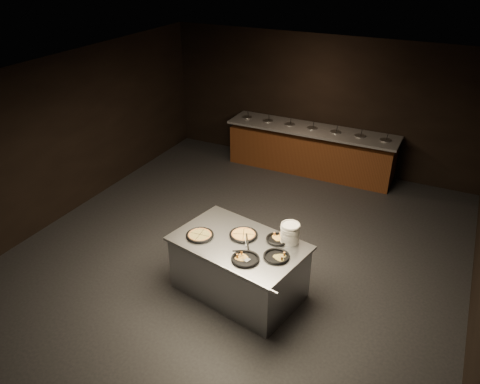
{
  "coord_description": "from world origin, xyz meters",
  "views": [
    {
      "loc": [
        2.83,
        -5.62,
        4.6
      ],
      "look_at": [
        -0.11,
        0.3,
        1.01
      ],
      "focal_mm": 35.0,
      "sensor_mm": 36.0,
      "label": 1
    }
  ],
  "objects": [
    {
      "name": "room",
      "position": [
        0.0,
        0.0,
        1.45
      ],
      "size": [
        7.02,
        8.02,
        2.92
      ],
      "color": "black",
      "rests_on": "ground"
    },
    {
      "name": "pan_veggie_slices",
      "position": [
        1.02,
        -0.9,
        0.89
      ],
      "size": [
        0.36,
        0.36,
        0.04
      ],
      "rotation": [
        0.0,
        0.0,
        -0.37
      ],
      "color": "black",
      "rests_on": "serving_counter"
    },
    {
      "name": "pan_veggie_whole",
      "position": [
        -0.14,
        -0.91,
        0.9
      ],
      "size": [
        0.4,
        0.4,
        0.04
      ],
      "rotation": [
        0.0,
        0.0,
        0.09
      ],
      "color": "black",
      "rests_on": "serving_counter"
    },
    {
      "name": "server_right",
      "position": [
        0.6,
        -1.12,
        0.94
      ],
      "size": [
        0.29,
        0.12,
        0.14
      ],
      "rotation": [
        0.0,
        0.0,
        -0.24
      ],
      "color": "#B9BBC0",
      "rests_on": "serving_counter"
    },
    {
      "name": "serving_counter",
      "position": [
        0.42,
        -0.8,
        0.42
      ],
      "size": [
        2.02,
        1.53,
        0.88
      ],
      "rotation": [
        0.0,
        0.0,
        -0.2
      ],
      "color": "#B9BBC0",
      "rests_on": "ground"
    },
    {
      "name": "pan_cheese_slices_a",
      "position": [
        0.89,
        -0.51,
        0.89
      ],
      "size": [
        0.33,
        0.33,
        0.04
      ],
      "rotation": [
        0.0,
        0.0,
        0.72
      ],
      "color": "black",
      "rests_on": "serving_counter"
    },
    {
      "name": "pan_cheese_whole",
      "position": [
        0.41,
        -0.63,
        0.9
      ],
      "size": [
        0.41,
        0.41,
        0.04
      ],
      "rotation": [
        0.0,
        0.0,
        0.4
      ],
      "color": "black",
      "rests_on": "serving_counter"
    },
    {
      "name": "salad_bar",
      "position": [
        0.0,
        3.56,
        0.44
      ],
      "size": [
        3.7,
        0.83,
        1.18
      ],
      "color": "#522813",
      "rests_on": "ground"
    },
    {
      "name": "server_left",
      "position": [
        0.55,
        -0.84,
        0.96
      ],
      "size": [
        0.26,
        0.3,
        0.18
      ],
      "rotation": [
        0.0,
        0.0,
        2.32
      ],
      "color": "#B9BBC0",
      "rests_on": "serving_counter"
    },
    {
      "name": "plate_stack",
      "position": [
        1.04,
        -0.47,
        1.01
      ],
      "size": [
        0.26,
        0.26,
        0.28
      ],
      "primitive_type": "cylinder",
      "color": "silver",
      "rests_on": "serving_counter"
    },
    {
      "name": "pan_cheese_slices_b",
      "position": [
        0.68,
        -1.13,
        0.89
      ],
      "size": [
        0.38,
        0.38,
        0.04
      ],
      "rotation": [
        0.0,
        0.0,
        2.51
      ],
      "color": "black",
      "rests_on": "serving_counter"
    }
  ]
}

